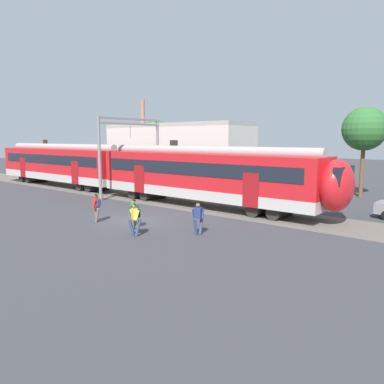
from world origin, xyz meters
The scene contains 11 objects.
ground_plane centered at (0.00, 0.00, 0.00)m, with size 160.00×160.00×0.00m, color #38383D.
track_bed centered at (-10.83, 6.46, 0.01)m, with size 80.00×4.40×0.01m, color #605951.
commuter_train centered at (-8.35, 6.45, 2.25)m, with size 38.05×3.07×4.73m.
pedestrian_red centered at (-1.29, -1.60, 0.99)m, with size 0.68×0.54×1.67m.
pedestrian_green centered at (1.66, -1.33, 0.99)m, with size 0.56×0.66×1.67m.
pedestrian_yellow centered at (2.85, -2.32, 0.99)m, with size 0.65×0.57×1.67m.
pedestrian_navy centered at (5.09, -0.09, 0.99)m, with size 0.54×0.69×1.67m.
catenary_gantry centered at (-7.43, 6.46, 4.31)m, with size 0.24×6.64×6.53m.
background_building centered at (-9.90, 14.84, 3.21)m, with size 16.68×5.00×9.20m.
street_tree_right centered at (7.86, 18.02, 5.60)m, with size 3.54×3.54×7.40m.
street_tree_left centered at (-16.92, 19.02, 5.23)m, with size 3.80×3.80×7.15m.
Camera 1 is at (16.67, -14.56, 4.84)m, focal length 35.00 mm.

